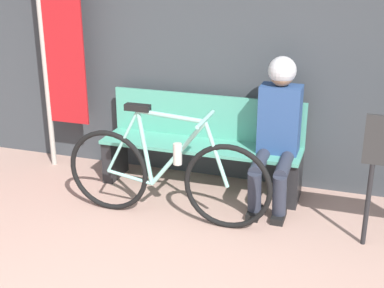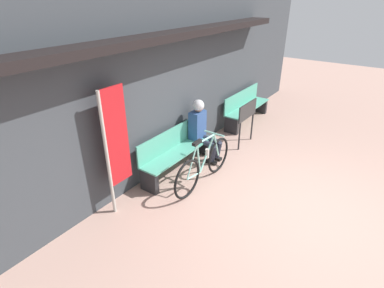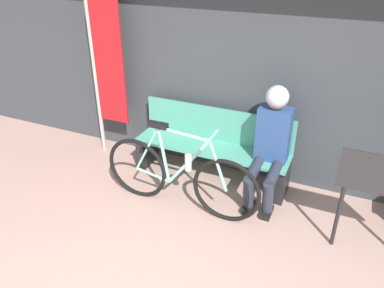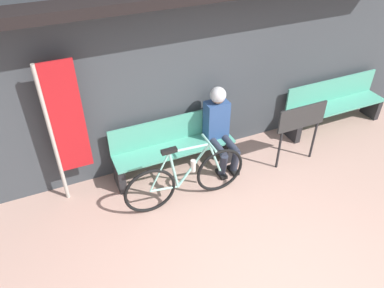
{
  "view_description": "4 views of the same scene",
  "coord_description": "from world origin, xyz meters",
  "views": [
    {
      "loc": [
        1.11,
        -1.93,
        2.08
      ],
      "look_at": [
        -0.17,
        1.99,
        0.54
      ],
      "focal_mm": 50.0,
      "sensor_mm": 36.0,
      "label": 1
    },
    {
      "loc": [
        -4.13,
        -0.79,
        3.13
      ],
      "look_at": [
        -0.19,
        2.0,
        0.66
      ],
      "focal_mm": 28.0,
      "sensor_mm": 36.0,
      "label": 2
    },
    {
      "loc": [
        1.14,
        -1.18,
        2.46
      ],
      "look_at": [
        -0.29,
        2.0,
        0.59
      ],
      "focal_mm": 35.0,
      "sensor_mm": 36.0,
      "label": 3
    },
    {
      "loc": [
        -1.72,
        -1.73,
        3.69
      ],
      "look_at": [
        -0.03,
        2.06,
        0.61
      ],
      "focal_mm": 35.0,
      "sensor_mm": 36.0,
      "label": 4
    }
  ],
  "objects": [
    {
      "name": "park_bench_near",
      "position": [
        -0.2,
        2.36,
        0.39
      ],
      "size": [
        1.79,
        0.42,
        0.83
      ],
      "color": "#51A88E",
      "rests_on": "ground_plane"
    },
    {
      "name": "bicycle",
      "position": [
        -0.29,
        1.67,
        0.38
      ],
      "size": [
        1.7,
        0.4,
        0.94
      ],
      "color": "black",
      "rests_on": "ground_plane"
    },
    {
      "name": "banner_pole",
      "position": [
        -1.61,
        2.38,
        1.16
      ],
      "size": [
        0.45,
        0.05,
        1.99
      ],
      "color": "#B7B2A8",
      "rests_on": "ground_plane"
    },
    {
      "name": "storefront_wall",
      "position": [
        0.0,
        2.66,
        1.66
      ],
      "size": [
        12.0,
        0.56,
        3.2
      ],
      "color": "#3D4247",
      "rests_on": "ground_plane"
    },
    {
      "name": "person_seated",
      "position": [
        0.48,
        2.25,
        0.71
      ],
      "size": [
        0.34,
        0.64,
        1.25
      ],
      "color": "#2D3342",
      "rests_on": "ground_plane"
    }
  ]
}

